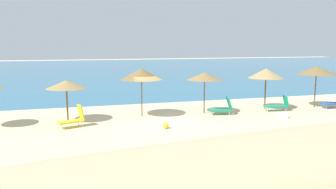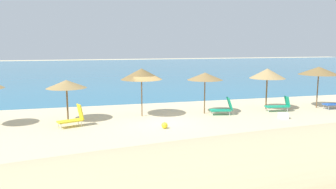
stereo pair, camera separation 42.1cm
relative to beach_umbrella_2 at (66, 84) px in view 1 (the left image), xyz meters
The scene contains 13 objects.
ground_plane 5.61m from the beach_umbrella_2, 15.32° to the right, with size 160.00×160.00×0.00m, color beige.
sea_water 39.45m from the beach_umbrella_2, 82.70° to the left, with size 160.00×69.35×0.01m, color teal.
beach_umbrella_2 is the anchor object (origin of this frame).
beach_umbrella_3 4.39m from the beach_umbrella_2, ahead, with size 2.52×2.52×2.94m.
beach_umbrella_4 8.36m from the beach_umbrella_2, ahead, with size 2.24×2.24×2.62m.
beach_umbrella_5 12.90m from the beach_umbrella_2, ahead, with size 2.37×2.37×2.77m.
beach_umbrella_6 16.61m from the beach_umbrella_2, ahead, with size 2.69×2.69×2.85m.
lounge_chair_0 17.78m from the beach_umbrella_2, ahead, with size 1.64×0.58×0.95m.
lounge_chair_1 9.56m from the beach_umbrella_2, ahead, with size 1.48×0.89×1.09m.
lounge_chair_3 2.20m from the beach_umbrella_2, 76.24° to the right, with size 1.45×0.98×1.18m.
lounge_chair_4 13.51m from the beach_umbrella_2, ahead, with size 1.64×0.79×0.99m.
beach_ball 6.15m from the beach_umbrella_2, 31.74° to the right, with size 0.33×0.33×0.33m, color yellow.
cooler_box 12.79m from the beach_umbrella_2, 11.92° to the right, with size 0.57×0.34×0.34m, color white.
Camera 1 is at (-4.67, -18.00, 4.40)m, focal length 35.48 mm.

